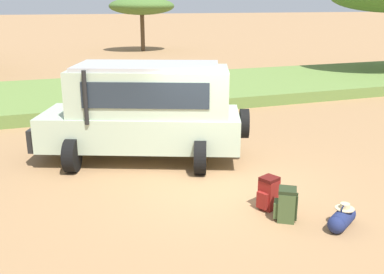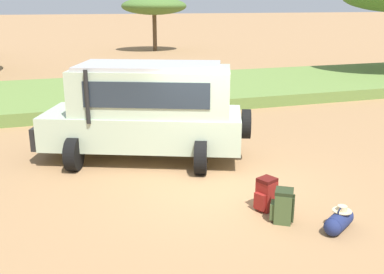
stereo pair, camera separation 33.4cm
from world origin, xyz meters
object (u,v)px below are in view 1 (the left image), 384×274
Objects in this scene: safari_vehicle at (145,110)px; duffel_bag_low_black_case at (342,218)px; backpack_cluster_center at (268,193)px; backpack_beside_front_wheel at (286,205)px; acacia_tree_far_right at (142,6)px.

safari_vehicle is 5.45m from duffel_bag_low_black_case.
safari_vehicle is at bearing 112.30° from backpack_cluster_center.
acacia_tree_far_right reaches higher than backpack_beside_front_wheel.
backpack_beside_front_wheel is 0.82× the size of duffel_bag_low_black_case.
acacia_tree_far_right is at bearing 76.02° from safari_vehicle.
backpack_beside_front_wheel is 1.00m from duffel_bag_low_black_case.
acacia_tree_far_right reaches higher than duffel_bag_low_black_case.
backpack_beside_front_wheel is 0.96× the size of backpack_cluster_center.
backpack_cluster_center reaches higher than backpack_beside_front_wheel.
backpack_cluster_center is (-0.06, 0.54, 0.01)m from backpack_beside_front_wheel.
backpack_beside_front_wheel is 31.16m from acacia_tree_far_right.
safari_vehicle is 27.29m from acacia_tree_far_right.
backpack_cluster_center is (1.50, -3.65, -0.98)m from safari_vehicle.
acacia_tree_far_right is (4.21, 31.17, 3.42)m from duffel_bag_low_black_case.
acacia_tree_far_right is (6.57, 26.38, 2.29)m from safari_vehicle.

